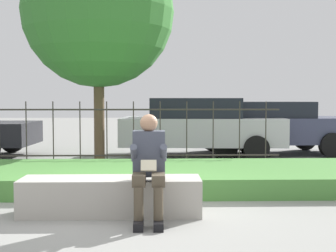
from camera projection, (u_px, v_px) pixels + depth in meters
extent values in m
plane|color=gray|center=(120.00, 214.00, 5.83)|extent=(60.00, 60.00, 0.00)
cube|color=#ADA89E|center=(111.00, 196.00, 5.81)|extent=(2.23, 0.58, 0.46)
cube|color=gray|center=(111.00, 211.00, 5.82)|extent=(2.14, 0.54, 0.08)
cube|color=black|center=(138.00, 226.00, 5.14)|extent=(0.11, 0.26, 0.09)
cylinder|color=#4C4233|center=(139.00, 204.00, 5.19)|extent=(0.11, 0.11, 0.37)
cube|color=#4C4233|center=(139.00, 179.00, 5.39)|extent=(0.15, 0.42, 0.13)
cube|color=black|center=(158.00, 225.00, 5.15)|extent=(0.11, 0.26, 0.09)
cylinder|color=#4C4233|center=(158.00, 204.00, 5.20)|extent=(0.11, 0.11, 0.37)
cube|color=#4C4233|center=(158.00, 179.00, 5.39)|extent=(0.15, 0.42, 0.13)
cube|color=#424756|center=(149.00, 153.00, 5.58)|extent=(0.38, 0.24, 0.54)
sphere|color=tan|center=(149.00, 123.00, 5.54)|extent=(0.21, 0.21, 0.21)
cylinder|color=#424756|center=(134.00, 153.00, 5.42)|extent=(0.08, 0.29, 0.24)
cylinder|color=#424756|center=(163.00, 153.00, 5.43)|extent=(0.08, 0.29, 0.24)
cube|color=beige|center=(149.00, 166.00, 5.33)|extent=(0.18, 0.09, 0.13)
cube|color=#4C893D|center=(128.00, 177.00, 7.70)|extent=(8.01, 2.37, 0.30)
cylinder|color=#332D28|center=(134.00, 155.00, 9.61)|extent=(6.01, 0.03, 0.03)
cylinder|color=#332D28|center=(133.00, 110.00, 9.55)|extent=(6.01, 0.03, 0.03)
cylinder|color=#332D28|center=(26.00, 135.00, 9.53)|extent=(0.02, 0.02, 1.39)
cylinder|color=#332D28|center=(53.00, 135.00, 9.54)|extent=(0.02, 0.02, 1.39)
cylinder|color=#332D28|center=(80.00, 135.00, 9.55)|extent=(0.02, 0.02, 1.39)
cylinder|color=#332D28|center=(107.00, 135.00, 9.57)|extent=(0.02, 0.02, 1.39)
cylinder|color=#332D28|center=(134.00, 135.00, 9.58)|extent=(0.02, 0.02, 1.39)
cylinder|color=#332D28|center=(160.00, 135.00, 9.60)|extent=(0.02, 0.02, 1.39)
cylinder|color=#332D28|center=(187.00, 135.00, 9.61)|extent=(0.02, 0.02, 1.39)
cylinder|color=#332D28|center=(213.00, 135.00, 9.63)|extent=(0.02, 0.02, 1.39)
cylinder|color=#332D28|center=(239.00, 135.00, 9.64)|extent=(0.02, 0.02, 1.39)
cylinder|color=#332D28|center=(266.00, 135.00, 9.66)|extent=(0.02, 0.02, 1.39)
cube|color=#B7B7BC|center=(202.00, 131.00, 11.70)|extent=(4.07, 2.06, 0.68)
cube|color=black|center=(195.00, 108.00, 11.67)|extent=(2.27, 1.74, 0.48)
cylinder|color=black|center=(256.00, 148.00, 10.78)|extent=(0.61, 0.23, 0.60)
cylinder|color=black|center=(246.00, 141.00, 12.58)|extent=(0.61, 0.23, 0.60)
cylinder|color=black|center=(150.00, 148.00, 10.86)|extent=(0.61, 0.23, 0.60)
cylinder|color=black|center=(155.00, 141.00, 12.65)|extent=(0.61, 0.23, 0.60)
cylinder|color=black|center=(12.00, 141.00, 12.56)|extent=(0.61, 0.22, 0.60)
cube|color=#383D56|center=(268.00, 130.00, 12.17)|extent=(4.37, 2.02, 0.65)
cube|color=black|center=(262.00, 110.00, 12.13)|extent=(2.44, 1.69, 0.41)
cylinder|color=black|center=(332.00, 145.00, 11.44)|extent=(0.62, 0.24, 0.61)
cylinder|color=black|center=(305.00, 139.00, 13.16)|extent=(0.62, 0.24, 0.61)
cylinder|color=black|center=(225.00, 146.00, 11.21)|extent=(0.62, 0.24, 0.61)
cylinder|color=black|center=(212.00, 140.00, 12.94)|extent=(0.62, 0.24, 0.61)
cylinder|color=brown|center=(99.00, 108.00, 10.69)|extent=(0.24, 0.24, 2.47)
sphere|color=#387A33|center=(98.00, 12.00, 10.56)|extent=(3.43, 3.43, 3.43)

